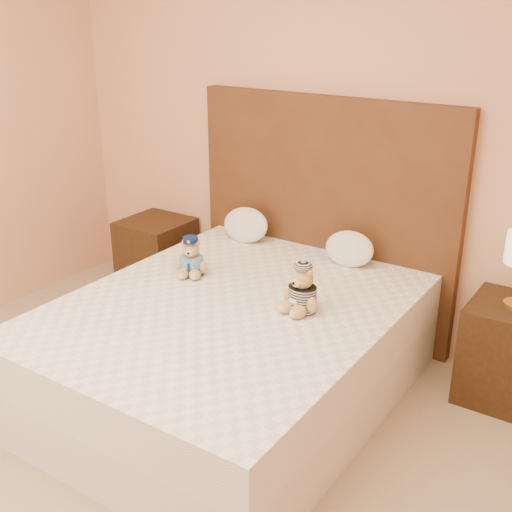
{
  "coord_description": "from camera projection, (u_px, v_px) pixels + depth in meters",
  "views": [
    {
      "loc": [
        1.79,
        -1.23,
        2.02
      ],
      "look_at": [
        -0.01,
        1.45,
        0.73
      ],
      "focal_mm": 45.0,
      "sensor_mm": 36.0,
      "label": 1
    }
  ],
  "objects": [
    {
      "name": "room_walls",
      "position": [
        104.0,
        64.0,
        2.3
      ],
      "size": [
        4.04,
        4.52,
        2.72
      ],
      "color": "tan",
      "rests_on": "ground"
    },
    {
      "name": "bed",
      "position": [
        231.0,
        350.0,
        3.44
      ],
      "size": [
        1.6,
        2.0,
        0.55
      ],
      "color": "white",
      "rests_on": "ground"
    },
    {
      "name": "headboard",
      "position": [
        324.0,
        217.0,
        4.05
      ],
      "size": [
        1.75,
        0.08,
        1.5
      ],
      "primitive_type": "cube",
      "color": "#4E3017",
      "rests_on": "ground"
    },
    {
      "name": "nightstand_left",
      "position": [
        157.0,
        256.0,
        4.71
      ],
      "size": [
        0.45,
        0.45,
        0.55
      ],
      "primitive_type": "cube",
      "color": "#351F11",
      "rests_on": "ground"
    },
    {
      "name": "nightstand_right",
      "position": [
        509.0,
        352.0,
        3.41
      ],
      "size": [
        0.45,
        0.45,
        0.55
      ],
      "primitive_type": "cube",
      "color": "#351F11",
      "rests_on": "ground"
    },
    {
      "name": "teddy_police",
      "position": [
        191.0,
        256.0,
        3.65
      ],
      "size": [
        0.26,
        0.25,
        0.23
      ],
      "primitive_type": null,
      "rotation": [
        0.0,
        0.0,
        0.42
      ],
      "color": "#B58B46",
      "rests_on": "bed"
    },
    {
      "name": "teddy_prisoner",
      "position": [
        303.0,
        289.0,
        3.22
      ],
      "size": [
        0.26,
        0.26,
        0.25
      ],
      "primitive_type": null,
      "rotation": [
        0.0,
        0.0,
        -0.23
      ],
      "color": "#B58B46",
      "rests_on": "bed"
    },
    {
      "name": "pillow_left",
      "position": [
        246.0,
        223.0,
        4.18
      ],
      "size": [
        0.33,
        0.21,
        0.23
      ],
      "primitive_type": "ellipsoid",
      "color": "white",
      "rests_on": "bed"
    },
    {
      "name": "pillow_right",
      "position": [
        349.0,
        247.0,
        3.8
      ],
      "size": [
        0.31,
        0.2,
        0.22
      ],
      "primitive_type": "ellipsoid",
      "color": "white",
      "rests_on": "bed"
    }
  ]
}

